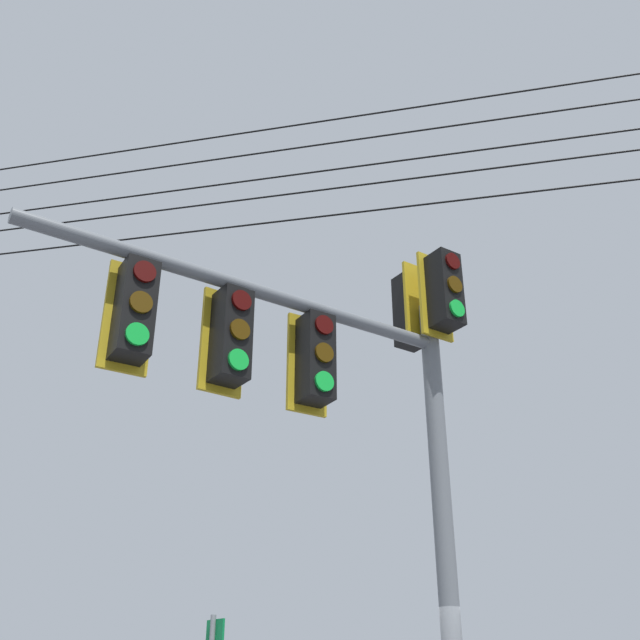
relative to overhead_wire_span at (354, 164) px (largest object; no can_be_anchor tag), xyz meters
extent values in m
cylinder|color=slate|center=(0.29, -0.77, -5.09)|extent=(0.20, 0.20, 5.75)
cylinder|color=slate|center=(-1.83, 0.05, -2.70)|extent=(4.29, 1.75, 0.14)
cube|color=black|center=(0.18, -1.05, -2.15)|extent=(0.39, 0.39, 0.90)
cube|color=#B29319|center=(0.24, -0.89, -2.15)|extent=(0.43, 0.19, 1.04)
cylinder|color=#360503|center=(0.12, -1.20, -1.85)|extent=(0.20, 0.10, 0.20)
cylinder|color=#3C2703|center=(0.12, -1.20, -2.15)|extent=(0.20, 0.10, 0.20)
cylinder|color=green|center=(0.12, -1.20, -2.45)|extent=(0.20, 0.10, 0.20)
cube|color=black|center=(0.39, -0.49, -2.15)|extent=(0.39, 0.39, 0.90)
cube|color=#B29319|center=(0.33, -0.65, -2.15)|extent=(0.43, 0.19, 1.04)
cylinder|color=#360503|center=(0.45, -0.33, -1.85)|extent=(0.20, 0.10, 0.20)
cylinder|color=#3C2703|center=(0.45, -0.33, -2.15)|extent=(0.20, 0.10, 0.20)
cylinder|color=green|center=(0.45, -0.33, -2.45)|extent=(0.20, 0.10, 0.20)
cube|color=black|center=(-1.15, -0.22, -3.25)|extent=(0.39, 0.39, 0.90)
cube|color=#B29319|center=(-1.08, -0.06, -3.25)|extent=(0.42, 0.21, 1.04)
cylinder|color=#360503|center=(-1.21, -0.37, -2.95)|extent=(0.20, 0.11, 0.20)
cylinder|color=#3C2703|center=(-1.21, -0.37, -3.25)|extent=(0.20, 0.11, 0.20)
cylinder|color=green|center=(-1.21, -0.37, -3.55)|extent=(0.20, 0.11, 0.20)
cube|color=black|center=(-2.02, 0.12, -3.25)|extent=(0.38, 0.38, 0.90)
cube|color=#B29319|center=(-1.97, 0.28, -3.25)|extent=(0.43, 0.18, 1.04)
cylinder|color=#360503|center=(-2.07, -0.04, -2.95)|extent=(0.20, 0.09, 0.20)
cylinder|color=#3C2703|center=(-2.07, -0.04, -3.25)|extent=(0.20, 0.09, 0.20)
cylinder|color=green|center=(-2.07, -0.04, -3.55)|extent=(0.20, 0.09, 0.20)
cube|color=black|center=(-2.89, 0.45, -3.25)|extent=(0.39, 0.39, 0.90)
cube|color=#B29319|center=(-2.83, 0.61, -3.25)|extent=(0.42, 0.21, 1.04)
cylinder|color=#360503|center=(-2.96, 0.30, -2.95)|extent=(0.20, 0.11, 0.20)
cylinder|color=#3C2703|center=(-2.96, 0.30, -3.25)|extent=(0.20, 0.11, 0.20)
cylinder|color=green|center=(-2.96, 0.30, -3.55)|extent=(0.20, 0.11, 0.20)
cube|color=#0C7238|center=(0.90, 2.80, -5.49)|extent=(0.11, 0.36, 0.30)
cube|color=white|center=(0.92, 2.80, -5.49)|extent=(0.08, 0.30, 0.24)
cylinder|color=black|center=(0.00, 0.00, -0.77)|extent=(6.30, 16.88, 0.78)
cylinder|color=black|center=(0.00, 0.00, -0.36)|extent=(6.30, 16.88, 0.78)
cylinder|color=black|center=(0.00, 0.00, -0.05)|extent=(6.30, 16.88, 0.78)
cylinder|color=black|center=(0.00, 0.00, 0.39)|extent=(6.30, 16.88, 0.78)
cylinder|color=black|center=(0.00, 0.00, 0.79)|extent=(6.30, 16.88, 0.78)
camera|label=1|loc=(-6.67, -4.20, -6.26)|focal=42.45mm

